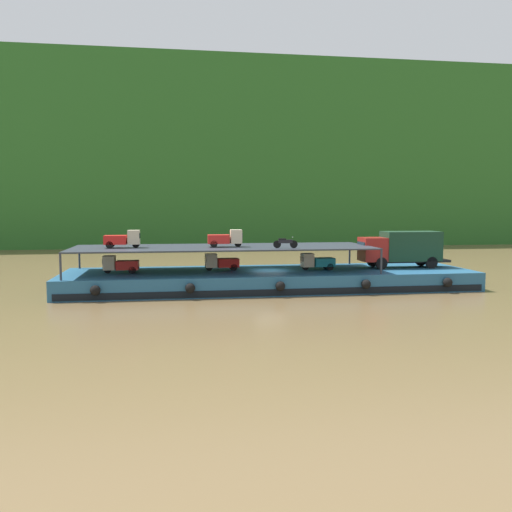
# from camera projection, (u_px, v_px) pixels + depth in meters

# --- Properties ---
(ground_plane) EXTENTS (400.00, 400.00, 0.00)m
(ground_plane) POSITION_uv_depth(u_px,v_px,m) (270.00, 288.00, 43.85)
(ground_plane) COLOR brown
(hillside_far_bank) EXTENTS (124.95, 40.20, 32.37)m
(hillside_far_bank) POSITION_uv_depth(u_px,v_px,m) (213.00, 149.00, 105.25)
(hillside_far_bank) COLOR #286023
(hillside_far_bank) RESTS_ON ground
(cargo_barge) EXTENTS (33.10, 9.08, 1.50)m
(cargo_barge) POSITION_uv_depth(u_px,v_px,m) (270.00, 279.00, 43.75)
(cargo_barge) COLOR #23567A
(cargo_barge) RESTS_ON ground
(covered_lorry) EXTENTS (7.88, 2.36, 3.10)m
(covered_lorry) POSITION_uv_depth(u_px,v_px,m) (402.00, 248.00, 45.64)
(covered_lorry) COLOR maroon
(covered_lorry) RESTS_ON cargo_barge
(cargo_rack) EXTENTS (23.90, 7.70, 2.00)m
(cargo_rack) POSITION_uv_depth(u_px,v_px,m) (223.00, 247.00, 42.97)
(cargo_rack) COLOR #2D333D
(cargo_rack) RESTS_ON cargo_barge
(mini_truck_lower_stern) EXTENTS (2.77, 1.25, 1.38)m
(mini_truck_lower_stern) POSITION_uv_depth(u_px,v_px,m) (120.00, 264.00, 41.82)
(mini_truck_lower_stern) COLOR red
(mini_truck_lower_stern) RESTS_ON cargo_barge
(mini_truck_lower_aft) EXTENTS (2.79, 1.30, 1.38)m
(mini_truck_lower_aft) POSITION_uv_depth(u_px,v_px,m) (221.00, 262.00, 43.63)
(mini_truck_lower_aft) COLOR red
(mini_truck_lower_aft) RESTS_ON cargo_barge
(mini_truck_lower_mid) EXTENTS (2.80, 1.30, 1.38)m
(mini_truck_lower_mid) POSITION_uv_depth(u_px,v_px,m) (317.00, 261.00, 44.07)
(mini_truck_lower_mid) COLOR teal
(mini_truck_lower_mid) RESTS_ON cargo_barge
(mini_truck_upper_stern) EXTENTS (2.76, 1.23, 1.38)m
(mini_truck_upper_stern) POSITION_uv_depth(u_px,v_px,m) (123.00, 239.00, 41.56)
(mini_truck_upper_stern) COLOR red
(mini_truck_upper_stern) RESTS_ON cargo_rack
(mini_truck_upper_mid) EXTENTS (2.76, 1.24, 1.38)m
(mini_truck_upper_mid) POSITION_uv_depth(u_px,v_px,m) (226.00, 238.00, 42.48)
(mini_truck_upper_mid) COLOR red
(mini_truck_upper_mid) RESTS_ON cargo_rack
(motorcycle_upper_port) EXTENTS (1.90, 0.55, 0.87)m
(motorcycle_upper_port) POSITION_uv_depth(u_px,v_px,m) (285.00, 243.00, 41.34)
(motorcycle_upper_port) COLOR black
(motorcycle_upper_port) RESTS_ON cargo_rack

